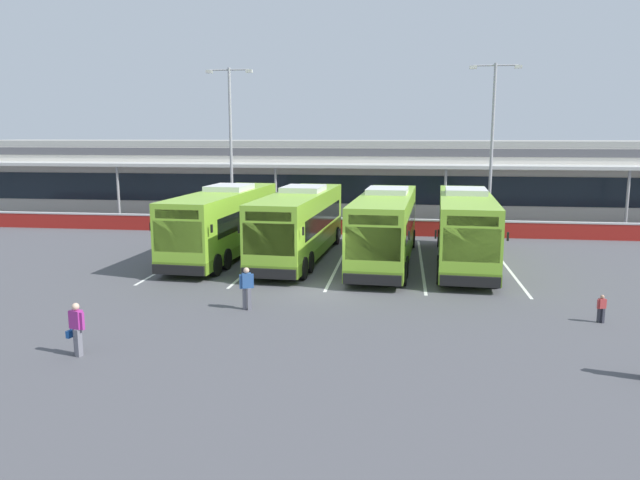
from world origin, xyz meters
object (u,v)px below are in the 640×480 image
object	(u,v)px
coach_bus_left_centre	(300,225)
lamp_post_centre	(492,138)
coach_bus_right_centre	(465,229)
pedestrian_with_handbag	(77,328)
pedestrian_near_bin	(247,287)
pedestrian_child	(601,308)
lamp_post_west	(231,138)
coach_bus_centre	(385,228)
coach_bus_leftmost	(224,223)

from	to	relation	value
coach_bus_left_centre	lamp_post_centre	distance (m)	15.46
lamp_post_centre	coach_bus_right_centre	bearing A→B (deg)	-104.02
pedestrian_with_handbag	lamp_post_centre	world-z (taller)	lamp_post_centre
pedestrian_near_bin	lamp_post_centre	world-z (taller)	lamp_post_centre
coach_bus_right_centre	lamp_post_centre	bearing A→B (deg)	75.98
coach_bus_left_centre	lamp_post_centre	bearing A→B (deg)	41.58
pedestrian_child	lamp_post_west	xyz separation A→B (m)	(-18.91, 19.87, 5.75)
coach_bus_centre	coach_bus_right_centre	distance (m)	4.03
pedestrian_near_bin	lamp_post_centre	size ratio (longest dim) A/B	0.15
coach_bus_leftmost	coach_bus_left_centre	world-z (taller)	same
pedestrian_with_handbag	pedestrian_near_bin	bearing A→B (deg)	54.77
pedestrian_with_handbag	coach_bus_left_centre	bearing A→B (deg)	74.51
coach_bus_centre	coach_bus_right_centre	world-z (taller)	same
coach_bus_leftmost	pedestrian_child	distance (m)	19.25
pedestrian_child	lamp_post_centre	world-z (taller)	lamp_post_centre
lamp_post_west	lamp_post_centre	bearing A→B (deg)	-1.29
lamp_post_west	coach_bus_right_centre	bearing A→B (deg)	-34.78
coach_bus_right_centre	coach_bus_leftmost	bearing A→B (deg)	178.05
pedestrian_near_bin	lamp_post_west	world-z (taller)	lamp_post_west
coach_bus_leftmost	coach_bus_right_centre	world-z (taller)	same
coach_bus_leftmost	lamp_post_centre	bearing A→B (deg)	32.39
coach_bus_left_centre	pedestrian_near_bin	world-z (taller)	coach_bus_left_centre
coach_bus_left_centre	pedestrian_child	bearing A→B (deg)	-37.98
coach_bus_centre	lamp_post_centre	bearing A→B (deg)	57.63
coach_bus_left_centre	coach_bus_right_centre	world-z (taller)	same
coach_bus_leftmost	pedestrian_with_handbag	world-z (taller)	coach_bus_leftmost
coach_bus_left_centre	lamp_post_west	distance (m)	12.94
coach_bus_centre	pedestrian_near_bin	bearing A→B (deg)	-118.02
pedestrian_with_handbag	pedestrian_child	distance (m)	17.43
coach_bus_right_centre	pedestrian_with_handbag	distance (m)	19.58
coach_bus_left_centre	lamp_post_west	size ratio (longest dim) A/B	1.12
pedestrian_near_bin	pedestrian_child	bearing A→B (deg)	0.31
coach_bus_leftmost	pedestrian_child	xyz separation A→B (m)	(16.51, -9.82, -1.24)
coach_bus_centre	coach_bus_right_centre	xyz separation A→B (m)	(4.02, 0.23, 0.00)
coach_bus_centre	lamp_post_centre	world-z (taller)	lamp_post_centre
coach_bus_centre	pedestrian_child	bearing A→B (deg)	-49.43
lamp_post_centre	pedestrian_near_bin	bearing A→B (deg)	-120.36
coach_bus_leftmost	pedestrian_with_handbag	bearing A→B (deg)	-90.13
coach_bus_centre	pedestrian_near_bin	world-z (taller)	coach_bus_centre
pedestrian_child	lamp_post_centre	xyz separation A→B (m)	(-1.29, 19.47, 5.75)
coach_bus_centre	pedestrian_with_handbag	bearing A→B (deg)	-120.81
pedestrian_near_bin	coach_bus_right_centre	bearing A→B (deg)	46.64
pedestrian_with_handbag	lamp_post_centre	size ratio (longest dim) A/B	0.15
coach_bus_right_centre	pedestrian_child	world-z (taller)	coach_bus_right_centre
coach_bus_centre	lamp_post_west	world-z (taller)	lamp_post_west
coach_bus_left_centre	pedestrian_near_bin	bearing A→B (deg)	-92.24
lamp_post_west	pedestrian_with_handbag	bearing A→B (deg)	-84.68
pedestrian_with_handbag	lamp_post_west	bearing A→B (deg)	95.32
pedestrian_with_handbag	coach_bus_right_centre	bearing A→B (deg)	49.38
coach_bus_left_centre	pedestrian_child	world-z (taller)	coach_bus_left_centre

